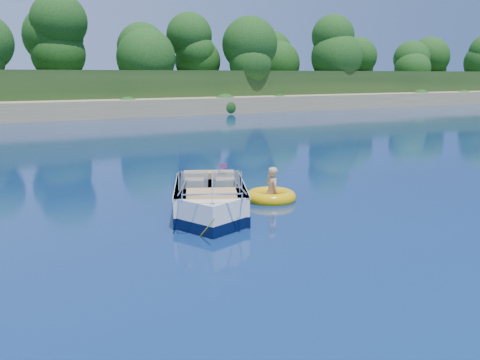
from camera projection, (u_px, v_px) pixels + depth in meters
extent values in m
plane|color=#0B1A4E|center=(306.00, 234.00, 12.30)|extent=(160.00, 160.00, 0.00)
cube|color=#8C7151|center=(33.00, 112.00, 44.59)|extent=(170.00, 8.00, 2.00)
cylinder|color=#321D10|center=(24.00, 78.00, 47.46)|extent=(0.44, 0.44, 3.60)
sphere|color=black|center=(21.00, 38.00, 46.80)|extent=(5.94, 5.94, 5.94)
cylinder|color=#321D10|center=(232.00, 82.00, 55.56)|extent=(0.44, 0.44, 2.60)
sphere|color=black|center=(231.00, 58.00, 55.08)|extent=(4.29, 4.29, 4.29)
cylinder|color=#321D10|center=(412.00, 79.00, 70.39)|extent=(0.44, 0.44, 3.00)
sphere|color=black|center=(413.00, 57.00, 69.84)|extent=(4.95, 4.95, 4.95)
cube|color=white|center=(210.00, 201.00, 14.33)|extent=(3.09, 3.87, 0.95)
cube|color=white|center=(212.00, 217.00, 12.74)|extent=(1.64, 1.64, 0.95)
cube|color=black|center=(210.00, 206.00, 14.35)|extent=(3.13, 3.91, 0.27)
cube|color=black|center=(212.00, 222.00, 12.77)|extent=(1.67, 1.67, 0.27)
cube|color=tan|center=(210.00, 189.00, 14.54)|extent=(2.32, 2.78, 0.09)
cube|color=white|center=(210.00, 185.00, 14.24)|extent=(3.12, 3.88, 0.05)
cube|color=black|center=(208.00, 186.00, 16.15)|extent=(0.59, 0.50, 0.81)
cube|color=#8C9EA5|center=(194.00, 180.00, 13.54)|extent=(0.72, 0.58, 0.44)
cube|color=#8C9EA5|center=(226.00, 180.00, 13.60)|extent=(0.75, 0.43, 0.44)
cube|color=tan|center=(194.00, 186.00, 13.98)|extent=(0.66, 0.66, 0.36)
cube|color=tan|center=(226.00, 185.00, 14.05)|extent=(0.66, 0.66, 0.36)
cube|color=tan|center=(209.00, 178.00, 15.12)|extent=(1.49, 1.05, 0.34)
cube|color=tan|center=(211.00, 197.00, 12.82)|extent=(1.37, 1.12, 0.31)
cylinder|color=white|center=(212.00, 188.00, 11.90)|extent=(0.03, 0.03, 0.77)
cube|color=red|center=(223.00, 166.00, 13.53)|extent=(0.19, 0.10, 0.13)
cube|color=silver|center=(213.00, 204.00, 11.93)|extent=(0.11, 0.09, 0.05)
cylinder|color=yellow|center=(207.00, 228.00, 11.70)|extent=(0.11, 0.97, 0.69)
torus|color=#F3B508|center=(271.00, 197.00, 15.63)|extent=(1.69, 1.69, 0.39)
torus|color=red|center=(271.00, 196.00, 15.62)|extent=(1.39, 1.39, 0.13)
imported|color=tan|center=(271.00, 201.00, 15.56)|extent=(0.38, 0.81, 1.58)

